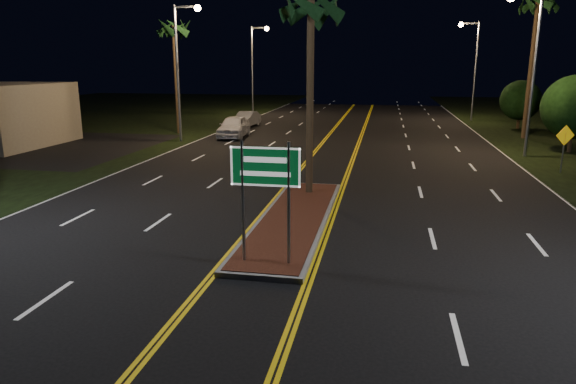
% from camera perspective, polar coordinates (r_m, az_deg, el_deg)
% --- Properties ---
extents(ground, '(120.00, 120.00, 0.00)m').
position_cam_1_polar(ground, '(11.22, -5.73, -13.65)').
color(ground, black).
rests_on(ground, ground).
extents(median_island, '(2.25, 10.25, 0.17)m').
position_cam_1_polar(median_island, '(17.53, 0.68, -2.96)').
color(median_island, gray).
rests_on(median_island, ground).
extents(highway_sign, '(1.80, 0.08, 3.20)m').
position_cam_1_polar(highway_sign, '(12.95, -2.53, 1.54)').
color(highway_sign, gray).
rests_on(highway_sign, ground).
extents(streetlight_left_mid, '(1.91, 0.44, 9.00)m').
position_cam_1_polar(streetlight_left_mid, '(36.14, -11.67, 14.44)').
color(streetlight_left_mid, gray).
rests_on(streetlight_left_mid, ground).
extents(streetlight_left_far, '(1.91, 0.44, 9.00)m').
position_cam_1_polar(streetlight_left_far, '(55.20, -3.62, 14.44)').
color(streetlight_left_far, gray).
rests_on(streetlight_left_far, ground).
extents(streetlight_right_mid, '(1.91, 0.44, 9.00)m').
position_cam_1_polar(streetlight_right_mid, '(32.45, 25.16, 13.53)').
color(streetlight_right_mid, gray).
rests_on(streetlight_right_mid, ground).
extents(streetlight_right_far, '(1.91, 0.44, 9.00)m').
position_cam_1_polar(streetlight_right_far, '(52.09, 19.76, 13.70)').
color(streetlight_right_far, gray).
rests_on(streetlight_right_far, ground).
extents(palm_median, '(2.40, 2.40, 8.30)m').
position_cam_1_polar(palm_median, '(20.33, 2.56, 19.85)').
color(palm_median, '#382819').
rests_on(palm_median, ground).
extents(palm_left_far, '(2.40, 2.40, 8.80)m').
position_cam_1_polar(palm_left_far, '(40.75, -12.60, 17.26)').
color(palm_left_far, '#382819').
rests_on(palm_left_far, ground).
extents(palm_right_far, '(2.40, 2.40, 10.30)m').
position_cam_1_polar(palm_right_far, '(40.93, 25.99, 18.19)').
color(palm_right_far, '#382819').
rests_on(palm_right_far, ground).
extents(shrub_mid, '(3.78, 3.78, 4.62)m').
position_cam_1_polar(shrub_mid, '(35.39, 29.24, 8.24)').
color(shrub_mid, '#382819').
rests_on(shrub_mid, ground).
extents(shrub_far, '(3.24, 3.24, 3.96)m').
position_cam_1_polar(shrub_far, '(46.89, 24.42, 9.27)').
color(shrub_far, '#382819').
rests_on(shrub_far, ground).
extents(car_near, '(2.74, 5.65, 1.83)m').
position_cam_1_polar(car_near, '(37.96, -6.05, 7.44)').
color(car_near, silver).
rests_on(car_near, ground).
extents(car_far, '(2.35, 4.67, 1.50)m').
position_cam_1_polar(car_far, '(44.46, -4.66, 8.21)').
color(car_far, silver).
rests_on(car_far, ground).
extents(warning_sign, '(0.93, 0.37, 2.35)m').
position_cam_1_polar(warning_sign, '(28.40, 28.35, 4.88)').
color(warning_sign, gray).
rests_on(warning_sign, ground).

